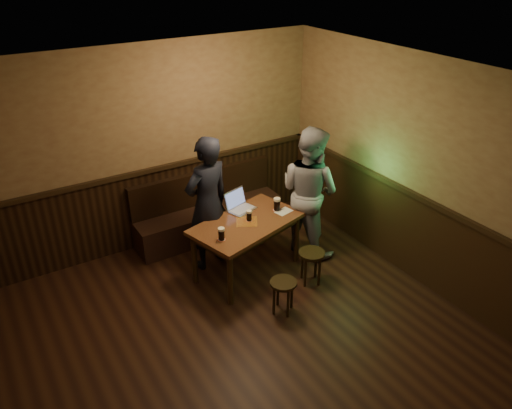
{
  "coord_description": "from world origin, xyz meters",
  "views": [
    {
      "loc": [
        -2.06,
        -3.04,
        3.9
      ],
      "look_at": [
        0.78,
        1.54,
        1.02
      ],
      "focal_mm": 35.0,
      "sensor_mm": 36.0,
      "label": 1
    }
  ],
  "objects": [
    {
      "name": "menu",
      "position": [
        1.25,
        1.61,
        0.75
      ],
      "size": [
        0.25,
        0.19,
        0.0
      ],
      "primitive_type": "cube",
      "rotation": [
        0.0,
        0.0,
        0.22
      ],
      "color": "silver",
      "rests_on": "pub_table"
    },
    {
      "name": "pint_left",
      "position": [
        0.23,
        1.43,
        0.83
      ],
      "size": [
        0.1,
        0.1,
        0.16
      ],
      "color": "#B43316",
      "rests_on": "pub_table"
    },
    {
      "name": "bench",
      "position": [
        0.7,
        2.75,
        0.31
      ],
      "size": [
        2.2,
        0.5,
        0.95
      ],
      "color": "black",
      "rests_on": "ground"
    },
    {
      "name": "person_grey",
      "position": [
        1.7,
        1.66,
        0.91
      ],
      "size": [
        0.88,
        1.02,
        1.81
      ],
      "primitive_type": "imported",
      "rotation": [
        0.0,
        0.0,
        1.82
      ],
      "color": "gray",
      "rests_on": "ground"
    },
    {
      "name": "pint_mid",
      "position": [
        0.74,
        1.64,
        0.82
      ],
      "size": [
        0.09,
        0.09,
        0.14
      ],
      "color": "#B43316",
      "rests_on": "pub_table"
    },
    {
      "name": "pub_table",
      "position": [
        0.7,
        1.64,
        0.65
      ],
      "size": [
        1.56,
        1.14,
        0.76
      ],
      "rotation": [
        0.0,
        0.0,
        0.27
      ],
      "color": "#512517",
      "rests_on": "ground"
    },
    {
      "name": "stool_right",
      "position": [
        1.27,
        1.01,
        0.36
      ],
      "size": [
        0.43,
        0.43,
        0.45
      ],
      "rotation": [
        0.0,
        0.0,
        0.37
      ],
      "color": "black",
      "rests_on": "ground"
    },
    {
      "name": "person_suit",
      "position": [
        0.37,
        2.06,
        0.91
      ],
      "size": [
        0.74,
        0.56,
        1.82
      ],
      "primitive_type": "imported",
      "rotation": [
        0.0,
        0.0,
        3.34
      ],
      "color": "black",
      "rests_on": "ground"
    },
    {
      "name": "pint_right",
      "position": [
        1.19,
        1.69,
        0.84
      ],
      "size": [
        0.11,
        0.11,
        0.18
      ],
      "color": "#B43316",
      "rests_on": "pub_table"
    },
    {
      "name": "room",
      "position": [
        0.0,
        0.22,
        1.2
      ],
      "size": [
        5.04,
        6.04,
        2.84
      ],
      "color": "black",
      "rests_on": "ground"
    },
    {
      "name": "laptop",
      "position": [
        0.79,
        1.98,
        0.82
      ],
      "size": [
        0.42,
        0.37,
        0.25
      ],
      "rotation": [
        0.0,
        0.0,
        0.3
      ],
      "color": "silver",
      "rests_on": "pub_table"
    },
    {
      "name": "stool_left",
      "position": [
        0.64,
        0.72,
        0.34
      ],
      "size": [
        0.34,
        0.34,
        0.42
      ],
      "rotation": [
        0.0,
        0.0,
        -0.09
      ],
      "color": "black",
      "rests_on": "ground"
    }
  ]
}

